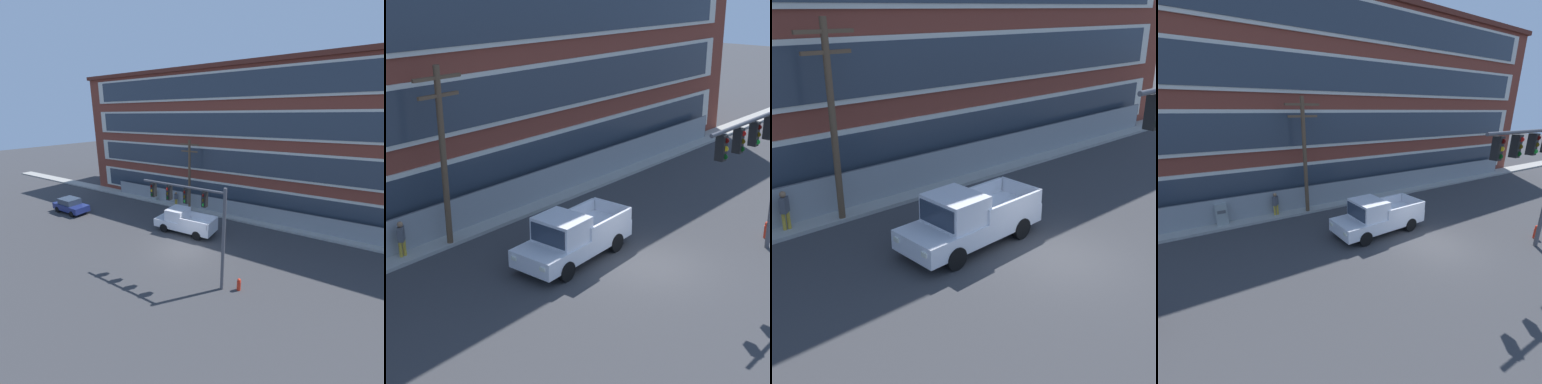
% 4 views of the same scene
% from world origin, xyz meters
% --- Properties ---
extents(ground_plane, '(160.00, 160.00, 0.00)m').
position_xyz_m(ground_plane, '(0.00, 0.00, 0.00)').
color(ground_plane, '#38383A').
extents(sidewalk_building_side, '(80.00, 1.70, 0.16)m').
position_xyz_m(sidewalk_building_side, '(0.00, 8.42, 0.08)').
color(sidewalk_building_side, '#9E9B93').
rests_on(sidewalk_building_side, ground).
extents(brick_mill_building, '(43.28, 11.99, 14.93)m').
position_xyz_m(brick_mill_building, '(0.63, 14.97, 7.48)').
color(brick_mill_building, brown).
rests_on(brick_mill_building, ground).
extents(chain_link_fence, '(34.65, 0.06, 1.73)m').
position_xyz_m(chain_link_fence, '(1.64, 8.54, 0.88)').
color(chain_link_fence, gray).
rests_on(chain_link_fence, ground).
extents(traffic_signal_mast, '(5.87, 0.43, 6.36)m').
position_xyz_m(traffic_signal_mast, '(2.60, -2.64, 4.76)').
color(traffic_signal_mast, '#4C4C51').
rests_on(traffic_signal_mast, ground).
extents(pickup_truck_white, '(5.64, 2.35, 2.09)m').
position_xyz_m(pickup_truck_white, '(-1.82, 2.93, 0.98)').
color(pickup_truck_white, silver).
rests_on(pickup_truck_white, ground).
extents(sedan_navy, '(4.17, 1.86, 1.56)m').
position_xyz_m(sedan_navy, '(-14.91, 0.54, 0.80)').
color(sedan_navy, navy).
rests_on(sedan_navy, ground).
extents(utility_pole_near_corner, '(2.25, 0.26, 7.73)m').
position_xyz_m(utility_pole_near_corner, '(-4.26, 7.77, 4.28)').
color(utility_pole_near_corner, brown).
rests_on(utility_pole_near_corner, ground).
extents(electrical_cabinet, '(0.66, 0.52, 1.46)m').
position_xyz_m(electrical_cabinet, '(-9.61, 8.33, 0.73)').
color(electrical_cabinet, '#939993').
rests_on(electrical_cabinet, ground).
extents(pedestrian_near_cabinet, '(0.45, 0.46, 1.69)m').
position_xyz_m(pedestrian_near_cabinet, '(-6.34, 8.16, 0.97)').
color(pedestrian_near_cabinet, '#B7932D').
rests_on(pedestrian_near_cabinet, ground).
extents(fire_hydrant, '(0.24, 0.24, 0.78)m').
position_xyz_m(fire_hydrant, '(5.49, -2.19, 0.38)').
color(fire_hydrant, red).
rests_on(fire_hydrant, ground).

